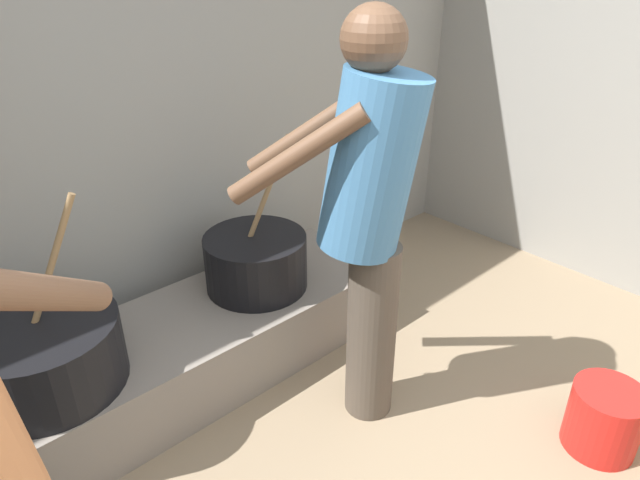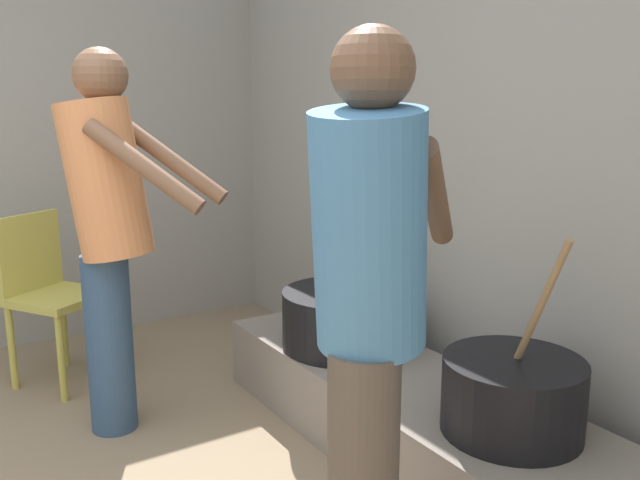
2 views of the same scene
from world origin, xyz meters
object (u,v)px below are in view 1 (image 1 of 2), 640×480
Objects in this scene: cooking_pot_main at (256,261)px; bucket_red_plastic at (604,419)px; cook_in_blue_shirt at (368,210)px; cooking_pot_secondary at (44,354)px.

cooking_pot_main is 2.58× the size of bucket_red_plastic.
cook_in_blue_shirt reaches higher than bucket_red_plastic.
cook_in_blue_shirt is at bearing 123.99° from bucket_red_plastic.
cooking_pot_main is at bearing 1.67° from cooking_pot_secondary.
cooking_pot_secondary is at bearing 137.68° from bucket_red_plastic.
cooking_pot_secondary is 1.29m from cook_in_blue_shirt.
cooking_pot_secondary is 2.13m from bucket_red_plastic.
cook_in_blue_shirt is 1.25m from bucket_red_plastic.
cook_in_blue_shirt reaches higher than cooking_pot_main.
cooking_pot_main is 0.81m from cook_in_blue_shirt.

